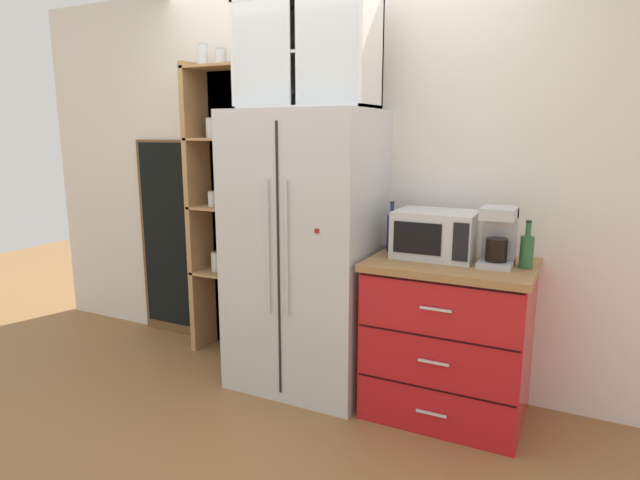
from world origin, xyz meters
name	(u,v)px	position (x,y,z in m)	size (l,w,h in m)	color
ground_plane	(304,383)	(0.00, 0.00, 0.00)	(10.77, 10.77, 0.00)	olive
wall_back_cream	(331,179)	(0.00, 0.40, 1.27)	(5.06, 0.10, 2.55)	silver
refrigerator	(305,252)	(0.00, 0.03, 0.85)	(0.86, 0.66, 1.70)	silver
pantry_shelf_column	(231,204)	(-0.73, 0.29, 1.08)	(0.56, 0.30, 2.16)	brown
counter_cabinet	(448,338)	(0.89, 0.05, 0.45)	(0.87, 0.63, 0.89)	red
microwave	(436,234)	(0.79, 0.10, 1.02)	(0.44, 0.33, 0.26)	silver
coffee_maker	(498,236)	(1.12, 0.06, 1.05)	(0.17, 0.20, 0.31)	#B7B7BC
mug_red	(452,253)	(0.89, 0.04, 0.94)	(0.11, 0.08, 0.09)	red
mug_charcoal	(452,253)	(0.89, 0.03, 0.94)	(0.12, 0.08, 0.10)	#2D2D33
bottle_cobalt	(392,229)	(0.51, 0.15, 1.02)	(0.06, 0.06, 0.29)	navy
bottle_green	(527,248)	(1.27, 0.07, 1.00)	(0.07, 0.07, 0.25)	#285B33
upper_cabinet	(308,55)	(0.00, 0.08, 2.01)	(0.83, 0.32, 0.62)	silver
chalkboard_menu	(172,239)	(-1.33, 0.33, 0.76)	(0.60, 0.04, 1.52)	brown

